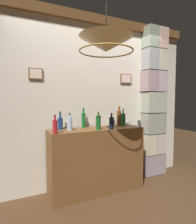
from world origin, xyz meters
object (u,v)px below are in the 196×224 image
object	(u,v)px
liquor_bottle_vermouth	(83,120)
liquor_bottle_sherry	(119,118)
glass_tumbler_highball	(128,122)
liquor_bottle_rye	(60,123)
glass_tumbler_rocks	(113,123)
liquor_bottle_gin	(111,123)
liquor_bottle_rum	(70,124)
liquor_bottle_mezcal	(98,122)
pendant_lamp	(106,45)
glass_tumbler_shot	(139,124)
liquor_bottle_bourbon	(123,119)
liquor_bottle_whiskey	(55,126)

from	to	relation	value
liquor_bottle_vermouth	liquor_bottle_sherry	distance (m)	0.63
liquor_bottle_sherry	glass_tumbler_highball	distance (m)	0.21
liquor_bottle_rye	glass_tumbler_rocks	size ratio (longest dim) A/B	3.00
liquor_bottle_gin	liquor_bottle_rum	bearing A→B (deg)	165.58
liquor_bottle_mezcal	glass_tumbler_highball	xyz separation A→B (m)	(0.70, 0.28, -0.07)
glass_tumbler_rocks	pendant_lamp	bearing A→B (deg)	-124.17
liquor_bottle_mezcal	glass_tumbler_rocks	world-z (taller)	liquor_bottle_mezcal
liquor_bottle_rye	glass_tumbler_shot	bearing A→B (deg)	-13.90
liquor_bottle_gin	liquor_bottle_bourbon	bearing A→B (deg)	31.95
liquor_bottle_rum	glass_tumbler_rocks	world-z (taller)	liquor_bottle_rum
liquor_bottle_whiskey	liquor_bottle_bourbon	size ratio (longest dim) A/B	0.86
glass_tumbler_shot	liquor_bottle_bourbon	bearing A→B (deg)	129.85
liquor_bottle_mezcal	liquor_bottle_whiskey	distance (m)	0.63
liquor_bottle_vermouth	glass_tumbler_shot	world-z (taller)	liquor_bottle_vermouth
liquor_bottle_vermouth	liquor_bottle_sherry	size ratio (longest dim) A/B	0.92
liquor_bottle_gin	glass_tumbler_rocks	world-z (taller)	liquor_bottle_gin
liquor_bottle_rum	glass_tumbler_highball	xyz separation A→B (m)	(1.09, 0.17, -0.06)
liquor_bottle_bourbon	pendant_lamp	size ratio (longest dim) A/B	0.49
glass_tumbler_highball	pendant_lamp	bearing A→B (deg)	-135.15
glass_tumbler_rocks	glass_tumbler_highball	size ratio (longest dim) A/B	1.24
liquor_bottle_bourbon	liquor_bottle_sherry	bearing A→B (deg)	102.20
liquor_bottle_vermouth	liquor_bottle_whiskey	distance (m)	0.61
liquor_bottle_vermouth	glass_tumbler_highball	world-z (taller)	liquor_bottle_vermouth
liquor_bottle_gin	glass_tumbler_highball	size ratio (longest dim) A/B	3.35
liquor_bottle_rum	pendant_lamp	world-z (taller)	pendant_lamp
liquor_bottle_rum	liquor_bottle_gin	bearing A→B (deg)	-14.42
liquor_bottle_rum	pendant_lamp	distance (m)	1.18
liquor_bottle_mezcal	liquor_bottle_gin	bearing A→B (deg)	-13.97
glass_tumbler_rocks	glass_tumbler_highball	world-z (taller)	glass_tumbler_rocks
glass_tumbler_rocks	glass_tumbler_shot	world-z (taller)	glass_tumbler_shot
liquor_bottle_vermouth	glass_tumbler_rocks	xyz separation A→B (m)	(0.53, 0.01, -0.08)
pendant_lamp	glass_tumbler_rocks	bearing A→B (deg)	55.83
liquor_bottle_sherry	glass_tumbler_highball	xyz separation A→B (m)	(0.19, 0.02, -0.09)
glass_tumbler_rocks	pendant_lamp	size ratio (longest dim) A/B	0.15
liquor_bottle_whiskey	glass_tumbler_rocks	xyz separation A→B (m)	(1.05, 0.34, -0.05)
liquor_bottle_gin	glass_tumbler_shot	world-z (taller)	liquor_bottle_gin
liquor_bottle_rum	liquor_bottle_sherry	world-z (taller)	liquor_bottle_sherry
liquor_bottle_vermouth	pendant_lamp	distance (m)	1.27
liquor_bottle_bourbon	liquor_bottle_rye	bearing A→B (deg)	175.02
liquor_bottle_rye	glass_tumbler_rocks	world-z (taller)	liquor_bottle_rye
glass_tumbler_shot	glass_tumbler_rocks	bearing A→B (deg)	130.32
liquor_bottle_sherry	glass_tumbler_rocks	size ratio (longest dim) A/B	3.66
liquor_bottle_rye	glass_tumbler_highball	size ratio (longest dim) A/B	3.72
liquor_bottle_sherry	pendant_lamp	distance (m)	1.43
glass_tumbler_shot	liquor_bottle_gin	bearing A→B (deg)	-179.46
liquor_bottle_rum	pendant_lamp	bearing A→B (deg)	-75.04
liquor_bottle_mezcal	glass_tumbler_shot	xyz separation A→B (m)	(0.70, -0.04, -0.05)
liquor_bottle_bourbon	glass_tumbler_highball	distance (m)	0.22
liquor_bottle_vermouth	liquor_bottle_gin	distance (m)	0.45
liquor_bottle_whiskey	liquor_bottle_mezcal	bearing A→B (deg)	4.64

